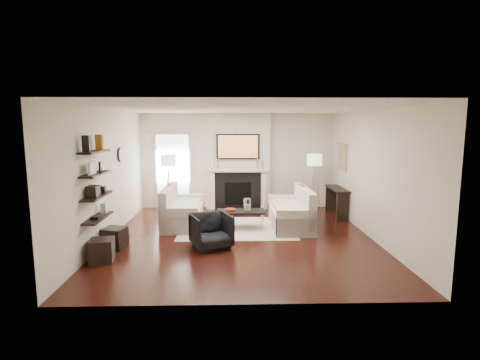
{
  "coord_description": "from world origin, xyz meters",
  "views": [
    {
      "loc": [
        -0.22,
        -7.68,
        2.36
      ],
      "look_at": [
        0.0,
        0.6,
        1.15
      ],
      "focal_mm": 28.0,
      "sensor_mm": 36.0,
      "label": 1
    }
  ],
  "objects_px": {
    "loveseat_left_base": "(183,216)",
    "lamp_right_shade": "(315,160)",
    "lamp_left_shade": "(168,160)",
    "ottoman_near": "(115,238)",
    "loveseat_right_base": "(290,218)",
    "coffee_table": "(241,211)",
    "armchair": "(211,229)"
  },
  "relations": [
    {
      "from": "loveseat_left_base",
      "to": "lamp_left_shade",
      "type": "distance_m",
      "value": 1.74
    },
    {
      "from": "loveseat_right_base",
      "to": "armchair",
      "type": "bearing_deg",
      "value": -141.0
    },
    {
      "from": "loveseat_right_base",
      "to": "lamp_right_shade",
      "type": "height_order",
      "value": "lamp_right_shade"
    },
    {
      "from": "loveseat_right_base",
      "to": "armchair",
      "type": "height_order",
      "value": "armchair"
    },
    {
      "from": "coffee_table",
      "to": "armchair",
      "type": "height_order",
      "value": "armchair"
    },
    {
      "from": "coffee_table",
      "to": "lamp_right_shade",
      "type": "bearing_deg",
      "value": 37.5
    },
    {
      "from": "coffee_table",
      "to": "lamp_left_shade",
      "type": "height_order",
      "value": "lamp_left_shade"
    },
    {
      "from": "loveseat_right_base",
      "to": "lamp_right_shade",
      "type": "distance_m",
      "value": 2.1
    },
    {
      "from": "lamp_right_shade",
      "to": "loveseat_left_base",
      "type": "bearing_deg",
      "value": -160.57
    },
    {
      "from": "loveseat_right_base",
      "to": "armchair",
      "type": "distance_m",
      "value": 2.29
    },
    {
      "from": "ottoman_near",
      "to": "loveseat_right_base",
      "type": "bearing_deg",
      "value": 21.28
    },
    {
      "from": "lamp_left_shade",
      "to": "coffee_table",
      "type": "bearing_deg",
      "value": -38.0
    },
    {
      "from": "loveseat_left_base",
      "to": "loveseat_right_base",
      "type": "relative_size",
      "value": 1.0
    },
    {
      "from": "loveseat_right_base",
      "to": "lamp_right_shade",
      "type": "xyz_separation_m",
      "value": [
        0.87,
        1.46,
        1.24
      ]
    },
    {
      "from": "armchair",
      "to": "lamp_right_shade",
      "type": "bearing_deg",
      "value": 26.14
    },
    {
      "from": "lamp_left_shade",
      "to": "armchair",
      "type": "bearing_deg",
      "value": -65.85
    },
    {
      "from": "coffee_table",
      "to": "lamp_left_shade",
      "type": "distance_m",
      "value": 2.6
    },
    {
      "from": "coffee_table",
      "to": "ottoman_near",
      "type": "bearing_deg",
      "value": -152.02
    },
    {
      "from": "loveseat_left_base",
      "to": "lamp_right_shade",
      "type": "distance_m",
      "value": 3.81
    },
    {
      "from": "loveseat_right_base",
      "to": "coffee_table",
      "type": "bearing_deg",
      "value": -175.21
    },
    {
      "from": "lamp_left_shade",
      "to": "ottoman_near",
      "type": "relative_size",
      "value": 1.0
    },
    {
      "from": "lamp_left_shade",
      "to": "ottoman_near",
      "type": "distance_m",
      "value": 3.12
    },
    {
      "from": "loveseat_left_base",
      "to": "coffee_table",
      "type": "height_order",
      "value": "same"
    },
    {
      "from": "armchair",
      "to": "lamp_right_shade",
      "type": "distance_m",
      "value": 4.07
    },
    {
      "from": "loveseat_left_base",
      "to": "lamp_right_shade",
      "type": "height_order",
      "value": "lamp_right_shade"
    },
    {
      "from": "loveseat_right_base",
      "to": "ottoman_near",
      "type": "xyz_separation_m",
      "value": [
        -3.65,
        -1.42,
        -0.01
      ]
    },
    {
      "from": "loveseat_left_base",
      "to": "coffee_table",
      "type": "bearing_deg",
      "value": -14.69
    },
    {
      "from": "loveseat_left_base",
      "to": "loveseat_right_base",
      "type": "height_order",
      "value": "same"
    },
    {
      "from": "loveseat_right_base",
      "to": "lamp_left_shade",
      "type": "xyz_separation_m",
      "value": [
        -3.03,
        1.37,
        1.24
      ]
    },
    {
      "from": "armchair",
      "to": "loveseat_right_base",
      "type": "bearing_deg",
      "value": 17.56
    },
    {
      "from": "lamp_left_shade",
      "to": "lamp_right_shade",
      "type": "xyz_separation_m",
      "value": [
        3.9,
        0.09,
        0.0
      ]
    },
    {
      "from": "lamp_left_shade",
      "to": "ottoman_near",
      "type": "xyz_separation_m",
      "value": [
        -0.62,
        -2.79,
        -1.25
      ]
    }
  ]
}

